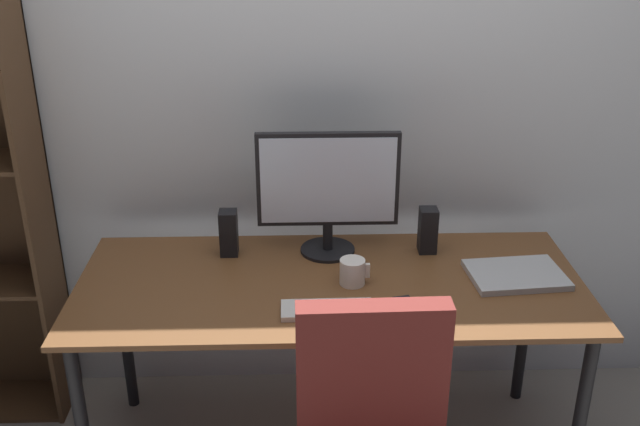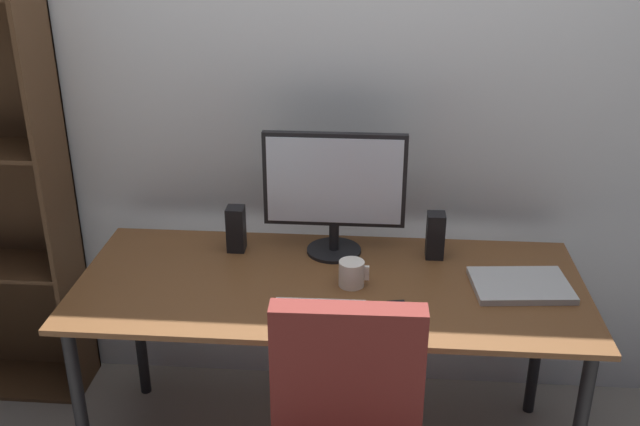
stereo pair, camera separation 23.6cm
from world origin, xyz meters
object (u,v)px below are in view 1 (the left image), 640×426
speaker_right (428,230)px  keyboard (327,310)px  coffee_mug (353,272)px  desk (330,301)px  monitor (329,186)px  laptop (516,275)px  mouse (405,308)px  speaker_left (229,233)px

speaker_right → keyboard: bearing=-132.8°
keyboard → coffee_mug: coffee_mug is taller
desk → monitor: size_ratio=3.40×
laptop → monitor: bearing=155.9°
desk → mouse: 0.32m
desk → speaker_right: bearing=30.8°
desk → speaker_right: size_ratio=10.16×
speaker_left → speaker_right: 0.73m
monitor → laptop: monitor is taller
desk → keyboard: bearing=-95.5°
desk → speaker_left: bearing=148.8°
mouse → monitor: bearing=105.9°
speaker_right → mouse: bearing=-108.0°
speaker_right → speaker_left: bearing=180.0°
mouse → speaker_right: (0.14, 0.42, 0.07)m
desk → monitor: monitor is taller
coffee_mug → speaker_right: speaker_right is taller
monitor → keyboard: size_ratio=1.75×
monitor → laptop: 0.72m
speaker_right → desk: bearing=-149.2°
monitor → speaker_right: size_ratio=2.98×
keyboard → speaker_left: 0.54m
speaker_left → laptop: bearing=-11.9°
monitor → speaker_left: (-0.36, -0.01, -0.17)m
mouse → coffee_mug: (-0.15, 0.19, 0.03)m
laptop → speaker_right: 0.35m
keyboard → laptop: 0.69m
monitor → keyboard: monitor is taller
desk → keyboard: 0.22m
desk → coffee_mug: bearing=-11.8°
monitor → speaker_right: bearing=-1.2°
laptop → speaker_right: speaker_right is taller
monitor → coffee_mug: monitor is taller
laptop → desk: bearing=175.5°
coffee_mug → keyboard: bearing=-117.3°
laptop → speaker_left: 1.02m
coffee_mug → speaker_right: 0.38m
keyboard → speaker_left: bearing=128.6°
coffee_mug → laptop: (0.57, 0.02, -0.03)m
keyboard → speaker_right: size_ratio=1.71×
keyboard → coffee_mug: bearing=61.9°
speaker_left → monitor: bearing=1.2°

